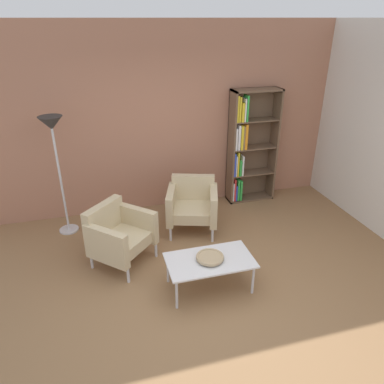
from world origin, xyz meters
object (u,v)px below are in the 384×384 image
at_px(armchair_spare_guest, 119,234).
at_px(floor_lamp_torchiere, 53,138).
at_px(coffee_table_low, 210,262).
at_px(armchair_by_bookshelf, 193,204).
at_px(bookshelf_tall, 247,147).
at_px(decorative_bowl, 210,257).

relative_size(armchair_spare_guest, floor_lamp_torchiere, 0.55).
xyz_separation_m(coffee_table_low, armchair_by_bookshelf, (0.17, 1.35, 0.05)).
bearing_deg(floor_lamp_torchiere, armchair_spare_guest, -55.00).
relative_size(bookshelf_tall, armchair_spare_guest, 2.00).
distance_m(bookshelf_tall, coffee_table_low, 2.53).
distance_m(armchair_by_bookshelf, floor_lamp_torchiere, 2.13).
bearing_deg(bookshelf_tall, coffee_table_low, -122.40).
height_order(coffee_table_low, floor_lamp_torchiere, floor_lamp_torchiere).
bearing_deg(coffee_table_low, armchair_spare_guest, 139.72).
relative_size(coffee_table_low, floor_lamp_torchiere, 0.57).
bearing_deg(armchair_by_bookshelf, coffee_table_low, -79.16).
height_order(bookshelf_tall, armchair_spare_guest, bookshelf_tall).
xyz_separation_m(bookshelf_tall, coffee_table_low, (-1.32, -2.08, -0.59)).
relative_size(bookshelf_tall, armchair_by_bookshelf, 2.17).
relative_size(bookshelf_tall, coffee_table_low, 1.90).
distance_m(bookshelf_tall, armchair_by_bookshelf, 1.46).
relative_size(decorative_bowl, armchair_by_bookshelf, 0.36).
height_order(bookshelf_tall, decorative_bowl, bookshelf_tall).
height_order(bookshelf_tall, floor_lamp_torchiere, bookshelf_tall).
bearing_deg(floor_lamp_torchiere, bookshelf_tall, 5.59).
bearing_deg(coffee_table_low, floor_lamp_torchiere, 132.56).
bearing_deg(bookshelf_tall, floor_lamp_torchiere, -174.41).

